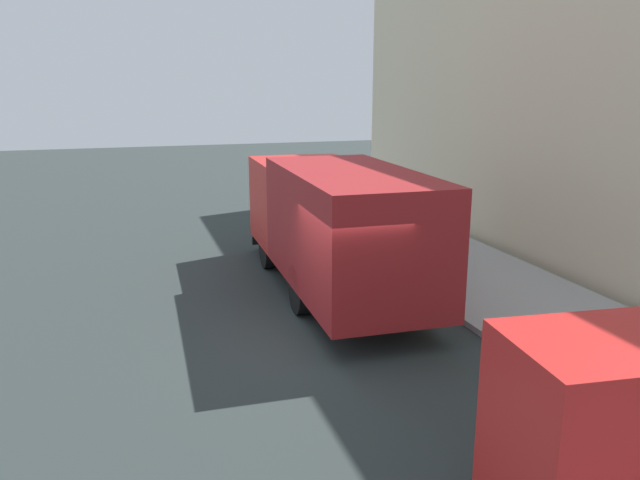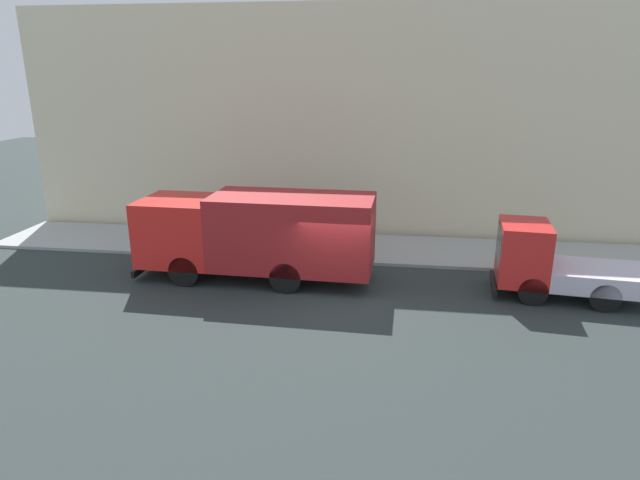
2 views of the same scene
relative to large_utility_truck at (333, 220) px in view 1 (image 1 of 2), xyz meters
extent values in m
plane|color=#2A3332|center=(-1.16, -2.94, -1.72)|extent=(80.00, 80.00, 0.00)
cube|color=#A3A4A2|center=(3.73, -2.94, -1.66)|extent=(3.77, 30.00, 0.13)
cube|color=red|center=(0.08, 2.83, -0.05)|extent=(2.61, 2.69, 2.27)
cube|color=black|center=(0.12, 4.12, 0.22)|extent=(2.13, 0.12, 1.27)
cube|color=maroon|center=(-0.04, -1.25, 0.07)|extent=(2.70, 5.63, 2.52)
cube|color=black|center=(0.12, 4.20, -1.43)|extent=(2.44, 0.19, 0.24)
cylinder|color=black|center=(-1.05, 2.34, -1.19)|extent=(0.33, 1.07, 1.07)
cylinder|color=black|center=(1.19, 2.28, -1.19)|extent=(0.33, 1.07, 1.07)
cylinder|color=black|center=(-1.15, -1.22, -1.19)|extent=(0.33, 1.07, 1.07)
cylinder|color=black|center=(1.08, -1.28, -1.19)|extent=(0.33, 1.07, 1.07)
cube|color=red|center=(-0.11, -8.93, -0.29)|extent=(2.24, 1.73, 1.95)
cube|color=black|center=(-0.03, -8.19, -0.06)|extent=(1.76, 0.24, 1.09)
cylinder|color=#432F47|center=(4.19, 2.78, -1.17)|extent=(0.33, 0.33, 0.84)
cylinder|color=#498645|center=(4.19, 2.78, -0.45)|extent=(0.44, 0.44, 0.59)
sphere|color=tan|center=(4.19, 2.78, -0.05)|extent=(0.22, 0.22, 0.22)
cylinder|color=#413C50|center=(2.83, 0.25, -1.14)|extent=(0.35, 0.35, 0.90)
cylinder|color=#294E92|center=(2.83, 0.25, -0.37)|extent=(0.46, 0.46, 0.63)
sphere|color=brown|center=(2.83, 0.25, 0.05)|extent=(0.22, 0.22, 0.22)
cylinder|color=black|center=(3.52, 2.22, -1.17)|extent=(0.35, 0.35, 0.85)
cylinder|color=#538643|center=(3.52, 2.22, -0.41)|extent=(0.47, 0.47, 0.67)
sphere|color=#D4A587|center=(3.52, 2.22, 0.03)|extent=(0.22, 0.22, 0.22)
cone|color=orange|center=(2.42, 2.83, -1.23)|extent=(0.51, 0.51, 0.73)
cylinder|color=#4C5156|center=(2.28, 0.95, -0.37)|extent=(0.08, 0.08, 2.44)
cube|color=blue|center=(2.28, 0.97, 0.59)|extent=(0.44, 0.03, 0.36)
camera|label=1|loc=(-4.60, -13.45, 3.11)|focal=35.09mm
camera|label=2|loc=(-17.65, -4.67, 5.35)|focal=30.43mm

